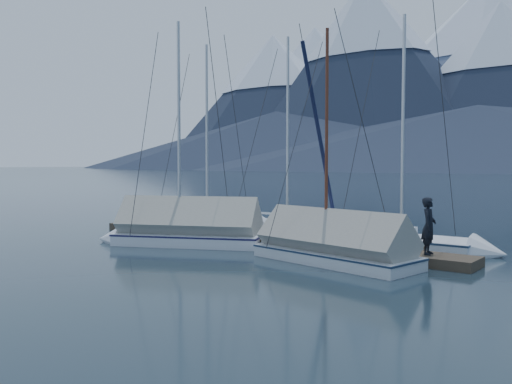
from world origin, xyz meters
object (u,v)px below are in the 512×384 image
sailboat_open_left (217,226)px  person (429,226)px  sailboat_open_mid (297,237)px  sailboat_covered_near (323,248)px  sailboat_open_right (414,245)px  sailboat_covered_far (177,233)px

sailboat_open_left → person: 12.54m
sailboat_open_mid → sailboat_covered_near: sailboat_open_mid is taller
sailboat_open_left → sailboat_covered_near: sailboat_open_left is taller
sailboat_open_mid → sailboat_open_right: sailboat_open_right is taller
sailboat_open_right → person: bearing=-60.0°
sailboat_open_left → sailboat_open_mid: bearing=-8.5°
sailboat_open_mid → person: (6.63, -1.99, 1.13)m
sailboat_open_mid → sailboat_open_left: bearing=171.5°
sailboat_covered_near → sailboat_covered_far: sailboat_covered_far is taller
sailboat_open_mid → person: 7.01m
sailboat_open_mid → person: bearing=-16.7°
sailboat_open_right → sailboat_covered_near: (-1.54, -4.39, 0.26)m
sailboat_covered_far → person: (9.99, 2.08, 0.80)m
sailboat_open_left → sailboat_open_right: sailboat_open_left is taller
sailboat_open_left → person: bearing=-13.0°
sailboat_open_right → person: size_ratio=5.29×
sailboat_covered_far → sailboat_open_right: bearing=30.0°
sailboat_covered_near → person: bearing=27.4°
person → sailboat_open_mid: bearing=63.4°
sailboat_open_left → person: (12.17, -2.82, 1.12)m
sailboat_covered_near → sailboat_covered_far: 6.87m
sailboat_open_left → sailboat_covered_near: (9.03, -4.45, 0.26)m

